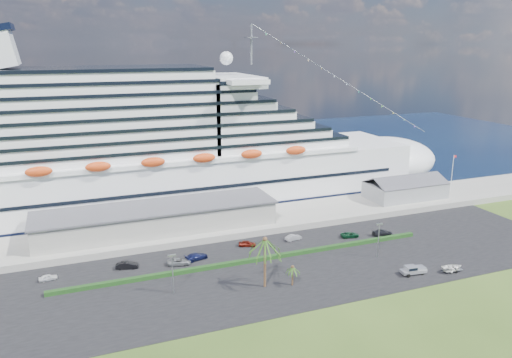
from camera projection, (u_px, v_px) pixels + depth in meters
name	position (u px, v px, depth m)	size (l,w,h in m)	color
ground	(317.00, 287.00, 101.93)	(420.00, 420.00, 0.00)	#2E4818
asphalt_lot	(294.00, 265.00, 111.81)	(140.00, 38.00, 0.12)	black
wharf	(249.00, 221.00, 137.66)	(240.00, 20.00, 1.80)	gray
water	(177.00, 157.00, 218.79)	(420.00, 160.00, 0.02)	black
cruise_ship	(152.00, 154.00, 147.53)	(191.00, 38.00, 54.00)	silver
terminal_building	(158.00, 218.00, 127.79)	(61.00, 15.00, 6.30)	gray
port_shed	(405.00, 189.00, 155.03)	(24.00, 12.31, 7.37)	gray
flagpole	(452.00, 172.00, 160.36)	(1.08, 0.16, 12.00)	silver
hedge	(253.00, 260.00, 113.35)	(88.00, 1.10, 0.90)	black
lamp_post_left	(173.00, 269.00, 97.88)	(1.60, 0.35, 8.27)	gray
lamp_post_right	(379.00, 236.00, 114.76)	(1.60, 0.35, 8.27)	gray
palm_tall	(265.00, 245.00, 99.61)	(8.82, 8.82, 11.13)	#47301E
palm_short	(293.00, 269.00, 101.64)	(3.53, 3.53, 4.56)	#47301E
parked_car_0	(48.00, 278.00, 104.46)	(1.50, 3.73, 1.27)	silver
parked_car_1	(127.00, 265.00, 109.99)	(1.68, 4.81, 1.59)	black
parked_car_2	(179.00, 262.00, 111.89)	(2.42, 5.24, 1.46)	gray
parked_car_3	(196.00, 257.00, 114.42)	(2.22, 5.47, 1.59)	#121741
parked_car_4	(247.00, 244.00, 122.05)	(1.70, 4.23, 1.44)	#63150D
parked_car_5	(294.00, 238.00, 125.88)	(1.51, 4.33, 1.43)	#93949A
parked_car_6	(350.00, 235.00, 127.80)	(2.19, 4.74, 1.32)	#0E3A20
parked_car_7	(382.00, 233.00, 129.05)	(2.13, 5.25, 1.52)	black
pickup_truck	(413.00, 270.00, 107.09)	(5.85, 2.68, 1.99)	black
boat_trailer	(453.00, 267.00, 108.21)	(5.52, 3.63, 1.58)	gray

